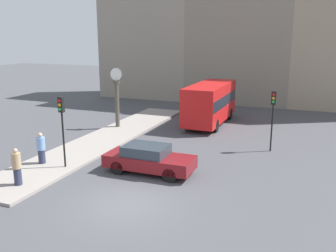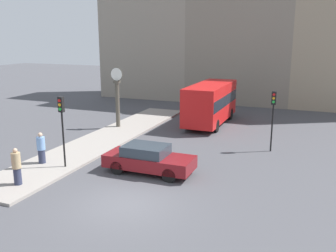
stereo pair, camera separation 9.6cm
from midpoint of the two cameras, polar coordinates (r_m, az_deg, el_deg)
name	(u,v)px [view 2 (the right image)]	position (r m, az deg, el deg)	size (l,w,h in m)	color
ground_plane	(126,204)	(15.48, -6.26, -11.69)	(120.00, 120.00, 0.00)	#47474C
sidewalk_corner	(107,138)	(24.77, -9.11, -1.82)	(3.21, 20.23, 0.13)	gray
building_row	(262,15)	(38.19, 14.26, 16.04)	(30.78, 5.00, 18.65)	gray
sedan_car	(148,159)	(18.41, -2.84, -5.02)	(4.40, 1.75, 1.40)	maroon
bus_distant	(211,102)	(28.41, 6.61, 3.70)	(2.36, 7.13, 3.06)	red
traffic_light_near	(62,117)	(19.07, -15.73, 1.33)	(0.26, 0.24, 3.57)	black
traffic_light_far	(273,109)	(22.16, 15.86, 2.57)	(0.26, 0.24, 3.53)	black
street_clock	(117,97)	(27.07, -7.63, 4.38)	(0.97, 0.39, 4.28)	#4C473D
pedestrian_blue_stripe	(41,148)	(20.41, -18.63, -3.22)	(0.42, 0.42, 1.63)	#2D334C
pedestrian_tan_coat	(17,167)	(17.88, -21.92, -5.77)	(0.40, 0.40, 1.68)	#2D334C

